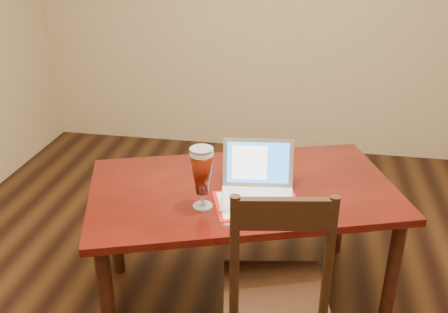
# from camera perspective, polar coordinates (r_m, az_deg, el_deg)

# --- Properties ---
(dining_table) EXTENTS (1.79, 1.36, 1.06)m
(dining_table) POSITION_cam_1_polar(r_m,az_deg,el_deg) (2.65, 2.02, -5.00)
(dining_table) COLOR #500F0A
(dining_table) RESTS_ON ground
(dining_chair) EXTENTS (0.53, 0.51, 1.08)m
(dining_chair) POSITION_cam_1_polar(r_m,az_deg,el_deg) (2.31, 5.90, -15.32)
(dining_chair) COLOR black
(dining_chair) RESTS_ON ground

